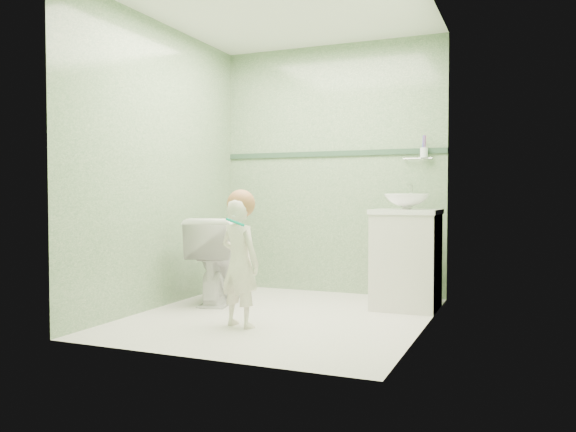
% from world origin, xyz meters
% --- Properties ---
extents(ground, '(2.50, 2.50, 0.00)m').
position_xyz_m(ground, '(0.00, 0.00, 0.00)').
color(ground, beige).
rests_on(ground, ground).
extents(room_shell, '(2.50, 2.54, 2.40)m').
position_xyz_m(room_shell, '(0.00, 0.00, 1.20)').
color(room_shell, '#699167').
rests_on(room_shell, ground).
extents(trim_stripe, '(2.20, 0.02, 0.05)m').
position_xyz_m(trim_stripe, '(0.00, 1.24, 1.35)').
color(trim_stripe, '#2F4D38').
rests_on(trim_stripe, room_shell).
extents(vanity, '(0.52, 0.50, 0.80)m').
position_xyz_m(vanity, '(0.84, 0.70, 0.40)').
color(vanity, silver).
rests_on(vanity, ground).
extents(counter, '(0.54, 0.52, 0.04)m').
position_xyz_m(counter, '(0.84, 0.70, 0.81)').
color(counter, white).
rests_on(counter, vanity).
extents(basin, '(0.37, 0.37, 0.13)m').
position_xyz_m(basin, '(0.84, 0.70, 0.89)').
color(basin, white).
rests_on(basin, counter).
extents(faucet, '(0.03, 0.13, 0.18)m').
position_xyz_m(faucet, '(0.84, 0.89, 0.97)').
color(faucet, silver).
rests_on(faucet, counter).
extents(cup_holder, '(0.26, 0.07, 0.21)m').
position_xyz_m(cup_holder, '(0.89, 1.18, 1.33)').
color(cup_holder, silver).
rests_on(cup_holder, room_shell).
extents(toilet, '(0.57, 0.81, 0.75)m').
position_xyz_m(toilet, '(-0.74, 0.34, 0.38)').
color(toilet, white).
rests_on(toilet, ground).
extents(toddler, '(0.38, 0.30, 0.92)m').
position_xyz_m(toddler, '(-0.14, -0.43, 0.46)').
color(toddler, beige).
rests_on(toddler, ground).
extents(hair_cap, '(0.20, 0.20, 0.20)m').
position_xyz_m(hair_cap, '(-0.14, -0.40, 0.88)').
color(hair_cap, '#A3683F').
rests_on(hair_cap, toddler).
extents(teal_toothbrush, '(0.11, 0.14, 0.08)m').
position_xyz_m(teal_toothbrush, '(-0.10, -0.57, 0.76)').
color(teal_toothbrush, '#01997F').
rests_on(teal_toothbrush, toddler).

